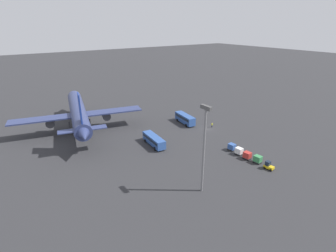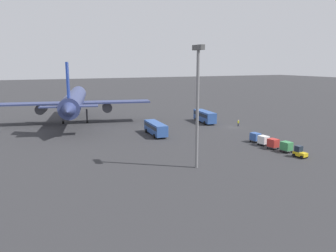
# 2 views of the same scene
# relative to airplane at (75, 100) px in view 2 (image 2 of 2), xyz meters

# --- Properties ---
(ground_plane) EXTENTS (600.00, 600.00, 0.00)m
(ground_plane) POSITION_rel_airplane_xyz_m (-24.42, -37.46, -6.50)
(ground_plane) COLOR #2D2D30
(airplane) EXTENTS (49.58, 42.80, 17.28)m
(airplane) POSITION_rel_airplane_xyz_m (0.00, 0.00, 0.00)
(airplane) COLOR navy
(airplane) RESTS_ON ground
(shuttle_bus_near) EXTENTS (10.41, 3.96, 3.36)m
(shuttle_bus_near) POSITION_rel_airplane_xyz_m (-15.56, -34.10, -4.49)
(shuttle_bus_near) COLOR #2D5199
(shuttle_bus_near) RESTS_ON ground
(shuttle_bus_far) EXTENTS (10.49, 3.66, 3.01)m
(shuttle_bus_far) POSITION_rel_airplane_xyz_m (-25.03, -14.81, -4.68)
(shuttle_bus_far) COLOR #2D5199
(shuttle_bus_far) RESTS_ON ground
(baggage_tug) EXTENTS (2.54, 1.89, 2.10)m
(baggage_tug) POSITION_rel_airplane_xyz_m (-53.53, -31.65, -5.56)
(baggage_tug) COLOR gold
(baggage_tug) RESTS_ON ground
(worker_person) EXTENTS (0.38, 0.38, 1.74)m
(worker_person) POSITION_rel_airplane_xyz_m (-24.22, -39.61, -5.63)
(worker_person) COLOR #1E1E2D
(worker_person) RESTS_ON ground
(cargo_cart_green) EXTENTS (2.17, 1.89, 2.06)m
(cargo_cart_green) POSITION_rel_airplane_xyz_m (-49.92, -31.94, -5.31)
(cargo_cart_green) COLOR #38383D
(cargo_cart_green) RESTS_ON ground
(cargo_cart_red) EXTENTS (2.17, 1.89, 2.06)m
(cargo_cart_red) POSITION_rel_airplane_xyz_m (-46.90, -31.33, -5.31)
(cargo_cart_red) COLOR #38383D
(cargo_cart_red) RESTS_ON ground
(cargo_cart_white) EXTENTS (2.17, 1.89, 2.06)m
(cargo_cart_white) POSITION_rel_airplane_xyz_m (-43.88, -31.47, -5.31)
(cargo_cart_white) COLOR #38383D
(cargo_cart_white) RESTS_ON ground
(cargo_cart_blue) EXTENTS (2.17, 1.89, 2.06)m
(cargo_cart_blue) POSITION_rel_airplane_xyz_m (-40.86, -31.79, -5.31)
(cargo_cart_blue) COLOR #38383D
(cargo_cart_blue) RESTS_ON ground
(light_pole) EXTENTS (2.80, 0.70, 19.81)m
(light_pole) POSITION_rel_airplane_xyz_m (-50.94, -11.39, 5.46)
(light_pole) COLOR slate
(light_pole) RESTS_ON ground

